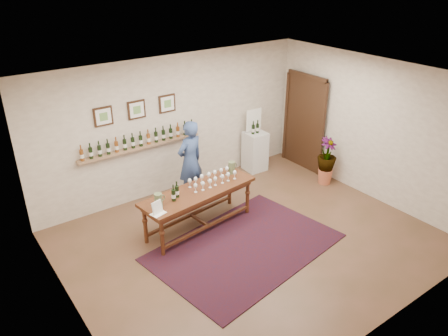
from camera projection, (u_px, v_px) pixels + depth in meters
ground at (251, 241)px, 7.56m from camera, size 6.00×6.00×0.00m
room_shell at (274, 126)px, 9.54m from camera, size 6.00×6.00×6.00m
rug at (245, 247)px, 7.40m from camera, size 3.33×2.48×0.02m
tasting_table at (199, 196)px, 7.69m from camera, size 2.23×0.94×0.77m
table_glasses at (212, 179)px, 7.83m from camera, size 1.30×0.32×0.18m
table_bottles at (175, 192)px, 7.29m from camera, size 0.26×0.15×0.28m
pitcher_left at (158, 200)px, 7.07m from camera, size 0.18×0.18×0.24m
pitcher_right at (232, 167)px, 8.18m from camera, size 0.18×0.18×0.23m
menu_card at (157, 207)px, 6.90m from camera, size 0.27×0.22×0.21m
display_pedestal at (255, 151)px, 9.94m from camera, size 0.47×0.47×0.91m
pedestal_bottles at (255, 127)px, 9.64m from camera, size 0.31×0.09×0.30m
info_sign at (254, 120)px, 9.71m from camera, size 0.39×0.04×0.54m
potted_plant at (327, 161)px, 9.29m from camera, size 0.54×0.54×0.90m
person at (190, 161)px, 8.55m from camera, size 0.67×0.51×1.67m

